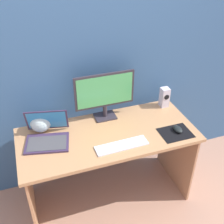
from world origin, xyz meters
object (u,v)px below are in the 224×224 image
object	(u,v)px
monitor	(105,93)
laptop	(47,135)
keyboard_external	(122,145)
fishbowl	(40,122)
mouse	(178,129)
speaker_right	(164,97)

from	to	relation	value
monitor	laptop	size ratio (longest dim) A/B	1.33
keyboard_external	fishbowl	bearing A→B (deg)	142.46
fishbowl	mouse	xyz separation A→B (m)	(1.03, -0.37, -0.06)
fishbowl	mouse	bearing A→B (deg)	-19.90
laptop	keyboard_external	xyz separation A→B (m)	(0.51, -0.25, -0.04)
fishbowl	keyboard_external	bearing A→B (deg)	-36.15
speaker_right	mouse	bearing A→B (deg)	-100.80
monitor	laptop	world-z (taller)	monitor
keyboard_external	laptop	bearing A→B (deg)	152.48
monitor	laptop	xyz separation A→B (m)	(-0.51, -0.15, -0.19)
laptop	fishbowl	world-z (taller)	laptop
fishbowl	keyboard_external	world-z (taller)	fishbowl
laptop	monitor	bearing A→B (deg)	16.41
speaker_right	keyboard_external	bearing A→B (deg)	-144.53
monitor	keyboard_external	size ratio (longest dim) A/B	1.24
fishbowl	keyboard_external	xyz separation A→B (m)	(0.54, -0.40, -0.08)
mouse	speaker_right	bearing A→B (deg)	76.68
fishbowl	speaker_right	bearing A→B (deg)	0.12
keyboard_external	mouse	bearing A→B (deg)	1.34
monitor	speaker_right	distance (m)	0.58
speaker_right	laptop	world-z (taller)	laptop
fishbowl	laptop	bearing A→B (deg)	-79.09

